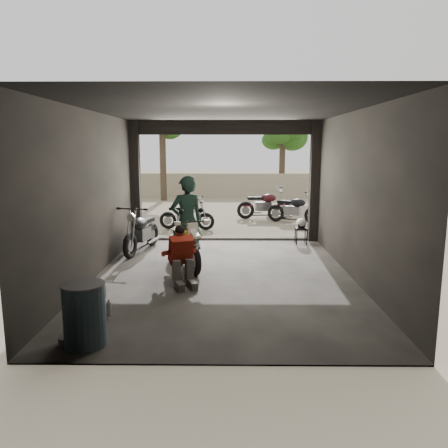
{
  "coord_description": "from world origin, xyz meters",
  "views": [
    {
      "loc": [
        0.1,
        -8.23,
        2.52
      ],
      "look_at": [
        0.01,
        0.6,
        0.96
      ],
      "focal_mm": 35.0,
      "sensor_mm": 36.0,
      "label": 1
    }
  ],
  "objects_px": {
    "outside_bike_b": "(265,202)",
    "helmet": "(301,223)",
    "rider": "(187,221)",
    "oil_drum": "(84,316)",
    "outside_bike_c": "(294,207)",
    "mechanic": "(183,258)",
    "outside_bike_a": "(187,213)",
    "sign_post": "(341,177)",
    "stool": "(301,231)",
    "main_bike": "(185,243)",
    "left_bike": "(141,229)"
  },
  "relations": [
    {
      "from": "main_bike",
      "to": "outside_bike_a",
      "type": "distance_m",
      "value": 4.37
    },
    {
      "from": "helmet",
      "to": "sign_post",
      "type": "xyz_separation_m",
      "value": [
        1.09,
        0.4,
        1.16
      ]
    },
    {
      "from": "rider",
      "to": "oil_drum",
      "type": "distance_m",
      "value": 4.02
    },
    {
      "from": "sign_post",
      "to": "outside_bike_c",
      "type": "bearing_deg",
      "value": 116.96
    },
    {
      "from": "outside_bike_b",
      "to": "rider",
      "type": "xyz_separation_m",
      "value": [
        -2.17,
        -6.27,
        0.38
      ]
    },
    {
      "from": "left_bike",
      "to": "outside_bike_b",
      "type": "distance_m",
      "value": 6.09
    },
    {
      "from": "outside_bike_a",
      "to": "main_bike",
      "type": "bearing_deg",
      "value": -166.34
    },
    {
      "from": "outside_bike_a",
      "to": "stool",
      "type": "distance_m",
      "value": 3.8
    },
    {
      "from": "outside_bike_a",
      "to": "mechanic",
      "type": "distance_m",
      "value": 5.62
    },
    {
      "from": "outside_bike_b",
      "to": "helmet",
      "type": "bearing_deg",
      "value": -178.38
    },
    {
      "from": "outside_bike_c",
      "to": "stool",
      "type": "height_order",
      "value": "outside_bike_c"
    },
    {
      "from": "rider",
      "to": "helmet",
      "type": "height_order",
      "value": "rider"
    },
    {
      "from": "left_bike",
      "to": "stool",
      "type": "bearing_deg",
      "value": 24.49
    },
    {
      "from": "outside_bike_c",
      "to": "helmet",
      "type": "xyz_separation_m",
      "value": [
        -0.29,
        -3.22,
        0.01
      ]
    },
    {
      "from": "rider",
      "to": "sign_post",
      "type": "bearing_deg",
      "value": -171.26
    },
    {
      "from": "main_bike",
      "to": "outside_bike_a",
      "type": "relative_size",
      "value": 1.1
    },
    {
      "from": "helmet",
      "to": "sign_post",
      "type": "height_order",
      "value": "sign_post"
    },
    {
      "from": "helmet",
      "to": "oil_drum",
      "type": "height_order",
      "value": "oil_drum"
    },
    {
      "from": "outside_bike_c",
      "to": "mechanic",
      "type": "relative_size",
      "value": 1.51
    },
    {
      "from": "mechanic",
      "to": "outside_bike_a",
      "type": "bearing_deg",
      "value": 73.37
    },
    {
      "from": "main_bike",
      "to": "mechanic",
      "type": "distance_m",
      "value": 1.26
    },
    {
      "from": "outside_bike_c",
      "to": "sign_post",
      "type": "bearing_deg",
      "value": -137.54
    },
    {
      "from": "mechanic",
      "to": "stool",
      "type": "xyz_separation_m",
      "value": [
        2.73,
        3.55,
        -0.17
      ]
    },
    {
      "from": "oil_drum",
      "to": "helmet",
      "type": "bearing_deg",
      "value": 58.21
    },
    {
      "from": "main_bike",
      "to": "left_bike",
      "type": "relative_size",
      "value": 0.97
    },
    {
      "from": "outside_bike_a",
      "to": "helmet",
      "type": "height_order",
      "value": "outside_bike_a"
    },
    {
      "from": "stool",
      "to": "oil_drum",
      "type": "relative_size",
      "value": 0.53
    },
    {
      "from": "outside_bike_a",
      "to": "sign_post",
      "type": "relative_size",
      "value": 0.6
    },
    {
      "from": "left_bike",
      "to": "helmet",
      "type": "bearing_deg",
      "value": 25.15
    },
    {
      "from": "outside_bike_c",
      "to": "oil_drum",
      "type": "distance_m",
      "value": 10.07
    },
    {
      "from": "sign_post",
      "to": "stool",
      "type": "bearing_deg",
      "value": -146.88
    },
    {
      "from": "main_bike",
      "to": "left_bike",
      "type": "distance_m",
      "value": 1.84
    },
    {
      "from": "main_bike",
      "to": "oil_drum",
      "type": "xyz_separation_m",
      "value": [
        -0.92,
        -3.68,
        -0.14
      ]
    },
    {
      "from": "outside_bike_c",
      "to": "oil_drum",
      "type": "bearing_deg",
      "value": -176.99
    },
    {
      "from": "rider",
      "to": "helmet",
      "type": "relative_size",
      "value": 7.03
    },
    {
      "from": "main_bike",
      "to": "outside_bike_b",
      "type": "distance_m",
      "value": 6.83
    },
    {
      "from": "outside_bike_b",
      "to": "mechanic",
      "type": "distance_m",
      "value": 8.01
    },
    {
      "from": "rider",
      "to": "outside_bike_b",
      "type": "bearing_deg",
      "value": -133.61
    },
    {
      "from": "left_bike",
      "to": "oil_drum",
      "type": "height_order",
      "value": "left_bike"
    },
    {
      "from": "outside_bike_a",
      "to": "oil_drum",
      "type": "relative_size",
      "value": 1.83
    },
    {
      "from": "stool",
      "to": "outside_bike_a",
      "type": "bearing_deg",
      "value": 147.24
    },
    {
      "from": "outside_bike_a",
      "to": "rider",
      "type": "bearing_deg",
      "value": -165.72
    },
    {
      "from": "outside_bike_b",
      "to": "stool",
      "type": "bearing_deg",
      "value": -178.53
    },
    {
      "from": "mechanic",
      "to": "rider",
      "type": "bearing_deg",
      "value": 70.82
    },
    {
      "from": "stool",
      "to": "helmet",
      "type": "relative_size",
      "value": 1.6
    },
    {
      "from": "outside_bike_a",
      "to": "outside_bike_c",
      "type": "xyz_separation_m",
      "value": [
        3.48,
        1.21,
        0.04
      ]
    },
    {
      "from": "left_bike",
      "to": "sign_post",
      "type": "bearing_deg",
      "value": 26.64
    },
    {
      "from": "main_bike",
      "to": "outside_bike_b",
      "type": "height_order",
      "value": "outside_bike_b"
    },
    {
      "from": "stool",
      "to": "helmet",
      "type": "distance_m",
      "value": 0.2
    },
    {
      "from": "rider",
      "to": "stool",
      "type": "xyz_separation_m",
      "value": [
        2.78,
        2.1,
        -0.6
      ]
    }
  ]
}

